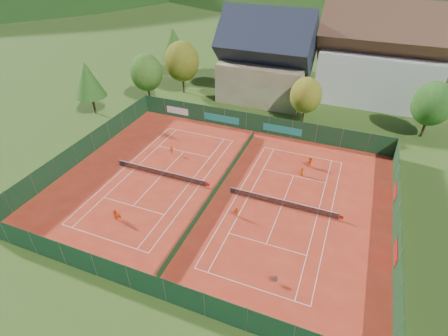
% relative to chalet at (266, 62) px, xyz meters
% --- Properties ---
extents(ground, '(600.00, 600.00, 0.00)m').
position_rel_chalet_xyz_m(ground, '(3.00, -30.00, -6.64)').
color(ground, '#2F4D18').
rests_on(ground, ground).
extents(clay_pad, '(40.00, 32.00, 0.01)m').
position_rel_chalet_xyz_m(clay_pad, '(3.00, -30.00, -6.62)').
color(clay_pad, '#B22C1A').
rests_on(clay_pad, ground).
extents(court_markings_left, '(11.03, 23.83, 0.00)m').
position_rel_chalet_xyz_m(court_markings_left, '(-5.00, -30.00, -6.61)').
color(court_markings_left, white).
rests_on(court_markings_left, ground).
extents(court_markings_right, '(11.03, 23.83, 0.00)m').
position_rel_chalet_xyz_m(court_markings_right, '(11.00, -30.00, -6.61)').
color(court_markings_right, white).
rests_on(court_markings_right, ground).
extents(tennis_net_left, '(13.30, 0.10, 1.02)m').
position_rel_chalet_xyz_m(tennis_net_left, '(-4.85, -30.00, -6.12)').
color(tennis_net_left, '#59595B').
rests_on(tennis_net_left, ground).
extents(tennis_net_right, '(13.30, 0.10, 1.02)m').
position_rel_chalet_xyz_m(tennis_net_right, '(11.15, -30.00, -6.12)').
color(tennis_net_right, '#59595B').
rests_on(tennis_net_right, ground).
extents(court_divider, '(0.03, 28.80, 1.00)m').
position_rel_chalet_xyz_m(court_divider, '(3.00, -30.00, -6.12)').
color(court_divider, '#133419').
rests_on(court_divider, ground).
extents(fence_north, '(40.00, 0.10, 3.00)m').
position_rel_chalet_xyz_m(fence_north, '(2.54, -14.01, -5.16)').
color(fence_north, '#153A1F').
rests_on(fence_north, ground).
extents(fence_south, '(40.00, 0.04, 3.00)m').
position_rel_chalet_xyz_m(fence_south, '(3.00, -46.00, -5.12)').
color(fence_south, '#13351D').
rests_on(fence_south, ground).
extents(fence_west, '(0.04, 32.00, 3.00)m').
position_rel_chalet_xyz_m(fence_west, '(-17.00, -30.00, -5.12)').
color(fence_west, '#14391D').
rests_on(fence_west, ground).
extents(fence_east, '(0.09, 32.00, 3.00)m').
position_rel_chalet_xyz_m(fence_east, '(23.00, -29.95, -5.14)').
color(fence_east, '#133419').
rests_on(fence_east, ground).
extents(chalet, '(16.20, 12.00, 16.00)m').
position_rel_chalet_xyz_m(chalet, '(0.00, 0.00, 0.00)').
color(chalet, '#C8B38D').
rests_on(chalet, ground).
extents(hotel_block_a, '(21.60, 11.00, 17.25)m').
position_rel_chalet_xyz_m(hotel_block_a, '(19.00, 6.00, 0.76)').
color(hotel_block_a, silver).
rests_on(hotel_block_a, ground).
extents(tree_west_front, '(5.72, 5.72, 8.69)m').
position_rel_chalet_xyz_m(tree_west_front, '(-19.00, -10.00, -1.23)').
color(tree_west_front, '#472E19').
rests_on(tree_west_front, ground).
extents(tree_west_mid, '(6.44, 6.44, 9.78)m').
position_rel_chalet_xyz_m(tree_west_mid, '(-15.00, -4.00, -0.56)').
color(tree_west_mid, '#422617').
rests_on(tree_west_mid, ground).
extents(tree_west_back, '(5.60, 5.60, 10.00)m').
position_rel_chalet_xyz_m(tree_west_back, '(-21.00, 4.00, 0.11)').
color(tree_west_back, '#4B2B1A').
rests_on(tree_west_back, ground).
extents(tree_center, '(5.01, 5.01, 7.60)m').
position_rel_chalet_xyz_m(tree_center, '(9.00, -8.00, -1.91)').
color(tree_center, '#473019').
rests_on(tree_center, ground).
extents(tree_east_front, '(5.72, 5.72, 8.69)m').
position_rel_chalet_xyz_m(tree_east_front, '(27.00, -6.00, -1.23)').
color(tree_east_front, '#452918').
rests_on(tree_east_front, ground).
extents(tree_west_side, '(5.04, 5.04, 9.00)m').
position_rel_chalet_xyz_m(tree_west_side, '(-25.00, -18.00, -0.56)').
color(tree_west_side, '#453018').
rests_on(tree_west_side, ground).
extents(tree_east_back, '(7.15, 7.15, 10.86)m').
position_rel_chalet_xyz_m(tree_east_back, '(29.00, 10.00, 0.12)').
color(tree_east_back, '#4A2B1A').
rests_on(tree_east_back, ground).
extents(mountain_backdrop, '(820.00, 530.00, 242.00)m').
position_rel_chalet_xyz_m(mountain_backdrop, '(31.54, 203.48, -46.26)').
color(mountain_backdrop, '#183210').
rests_on(mountain_backdrop, ground).
extents(ball_hopper, '(0.34, 0.34, 0.80)m').
position_rel_chalet_xyz_m(ball_hopper, '(13.02, -40.65, -6.07)').
color(ball_hopper, slate).
rests_on(ball_hopper, ground).
extents(loose_ball_0, '(0.07, 0.07, 0.07)m').
position_rel_chalet_xyz_m(loose_ball_0, '(-5.45, -38.26, -6.59)').
color(loose_ball_0, '#CCD833').
rests_on(loose_ball_0, ground).
extents(loose_ball_1, '(0.07, 0.07, 0.07)m').
position_rel_chalet_xyz_m(loose_ball_1, '(10.17, -37.74, -6.59)').
color(loose_ball_1, '#CCD833').
rests_on(loose_ball_1, ground).
extents(loose_ball_2, '(0.07, 0.07, 0.07)m').
position_rel_chalet_xyz_m(loose_ball_2, '(6.96, -24.17, -6.59)').
color(loose_ball_2, '#CCD833').
rests_on(loose_ball_2, ground).
extents(loose_ball_3, '(0.07, 0.07, 0.07)m').
position_rel_chalet_xyz_m(loose_ball_3, '(-3.81, -23.85, -6.59)').
color(loose_ball_3, '#CCD833').
rests_on(loose_ball_3, ground).
extents(loose_ball_4, '(0.07, 0.07, 0.07)m').
position_rel_chalet_xyz_m(loose_ball_4, '(12.96, -32.26, -6.59)').
color(loose_ball_4, '#CCD833').
rests_on(loose_ball_4, ground).
extents(player_left_near, '(0.45, 0.30, 1.19)m').
position_rel_chalet_xyz_m(player_left_near, '(-5.07, -38.81, -6.03)').
color(player_left_near, '#F15215').
rests_on(player_left_near, ground).
extents(player_left_mid, '(0.84, 0.71, 1.51)m').
position_rel_chalet_xyz_m(player_left_mid, '(-5.31, -39.15, -5.87)').
color(player_left_mid, '#F65C15').
rests_on(player_left_mid, ground).
extents(player_left_far, '(0.90, 0.55, 1.35)m').
position_rel_chalet_xyz_m(player_left_far, '(-6.30, -24.65, -5.95)').
color(player_left_far, '#CD4E12').
rests_on(player_left_far, ground).
extents(player_right_near, '(0.77, 0.76, 1.31)m').
position_rel_chalet_xyz_m(player_right_near, '(6.70, -33.63, -5.97)').
color(player_right_near, '#DA5213').
rests_on(player_right_near, ground).
extents(player_right_far_a, '(0.68, 0.49, 1.30)m').
position_rel_chalet_xyz_m(player_right_far_a, '(11.91, -23.10, -5.97)').
color(player_right_far_a, '#D04B12').
rests_on(player_right_far_a, ground).
extents(player_right_far_b, '(1.38, 1.24, 1.52)m').
position_rel_chalet_xyz_m(player_right_far_b, '(12.48, -20.73, -5.86)').
color(player_right_far_b, '#F95616').
rests_on(player_right_far_b, ground).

